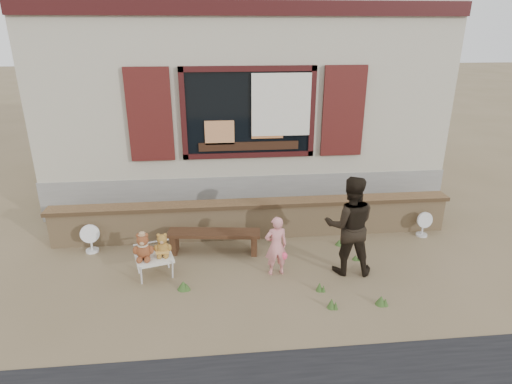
{
  "coord_description": "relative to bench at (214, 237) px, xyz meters",
  "views": [
    {
      "loc": [
        -0.67,
        -5.94,
        3.53
      ],
      "look_at": [
        0.0,
        0.6,
        1.0
      ],
      "focal_mm": 30.0,
      "sensor_mm": 36.0,
      "label": 1
    }
  ],
  "objects": [
    {
      "name": "fan_left",
      "position": [
        -2.05,
        0.24,
        -0.03
      ],
      "size": [
        0.32,
        0.21,
        0.5
      ],
      "rotation": [
        0.0,
        0.0,
        0.24
      ],
      "color": "white",
      "rests_on": "ground"
    },
    {
      "name": "grass_tufts",
      "position": [
        1.22,
        -1.1,
        -0.22
      ],
      "size": [
        2.88,
        1.88,
        0.15
      ],
      "color": "#365722",
      "rests_on": "ground"
    },
    {
      "name": "shopfront",
      "position": [
        0.72,
        4.05,
        1.71
      ],
      "size": [
        8.04,
        5.13,
        4.0
      ],
      "color": "#A89D88",
      "rests_on": "ground"
    },
    {
      "name": "brick_wall",
      "position": [
        0.72,
        0.56,
        0.06
      ],
      "size": [
        7.1,
        0.36,
        0.67
      ],
      "color": "tan",
      "rests_on": "ground"
    },
    {
      "name": "fan_right",
      "position": [
        3.75,
        0.25,
        -0.05
      ],
      "size": [
        0.3,
        0.2,
        0.47
      ],
      "rotation": [
        0.0,
        0.0,
        0.1
      ],
      "color": "silver",
      "rests_on": "ground"
    },
    {
      "name": "child",
      "position": [
        0.93,
        -0.75,
        0.19
      ],
      "size": [
        0.37,
        0.27,
        0.95
      ],
      "primitive_type": "imported",
      "rotation": [
        0.0,
        0.0,
        3.26
      ],
      "color": "pink",
      "rests_on": "ground"
    },
    {
      "name": "teddy_bear_right",
      "position": [
        -0.77,
        -0.59,
        0.23
      ],
      "size": [
        0.32,
        0.29,
        0.36
      ],
      "primitive_type": null,
      "rotation": [
        0.0,
        0.0,
        0.27
      ],
      "color": "olive",
      "rests_on": "folding_chair"
    },
    {
      "name": "adult",
      "position": [
        2.03,
        -0.78,
        0.49
      ],
      "size": [
        0.84,
        0.7,
        1.55
      ],
      "primitive_type": "imported",
      "rotation": [
        0.0,
        0.0,
        2.98
      ],
      "color": "black",
      "rests_on": "ground"
    },
    {
      "name": "teddy_bear_left",
      "position": [
        -1.04,
        -0.66,
        0.25
      ],
      "size": [
        0.37,
        0.34,
        0.42
      ],
      "primitive_type": null,
      "rotation": [
        0.0,
        0.0,
        0.27
      ],
      "color": "brown",
      "rests_on": "folding_chair"
    },
    {
      "name": "bench",
      "position": [
        0.0,
        0.0,
        0.0
      ],
      "size": [
        1.55,
        0.5,
        0.39
      ],
      "rotation": [
        0.0,
        0.0,
        -0.12
      ],
      "color": "#372113",
      "rests_on": "ground"
    },
    {
      "name": "ground",
      "position": [
        0.72,
        -0.44,
        -0.28
      ],
      "size": [
        80.0,
        80.0,
        0.0
      ],
      "primitive_type": "plane",
      "color": "brown",
      "rests_on": "ground"
    },
    {
      "name": "folding_chair",
      "position": [
        -0.9,
        -0.63,
        0.01
      ],
      "size": [
        0.64,
        0.6,
        0.33
      ],
      "rotation": [
        0.0,
        0.0,
        0.27
      ],
      "color": "silver",
      "rests_on": "ground"
    }
  ]
}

